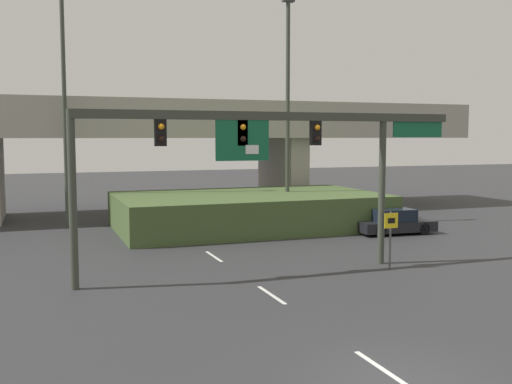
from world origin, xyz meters
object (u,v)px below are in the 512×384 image
object	(u,v)px
highway_light_pole_near	(64,88)
highway_light_pole_far	(288,106)
speed_limit_sign	(391,232)
parked_sedan_near_right	(394,222)
signal_gantry	(265,144)

from	to	relation	value
highway_light_pole_near	highway_light_pole_far	size ratio (longest dim) A/B	1.15
speed_limit_sign	parked_sedan_near_right	size ratio (longest dim) A/B	0.53
signal_gantry	parked_sedan_near_right	size ratio (longest dim) A/B	3.53
speed_limit_sign	parked_sedan_near_right	world-z (taller)	speed_limit_sign
signal_gantry	speed_limit_sign	xyz separation A→B (m)	(4.97, -0.94, -3.49)
speed_limit_sign	highway_light_pole_near	distance (m)	20.54
highway_light_pole_near	signal_gantry	bearing A→B (deg)	-66.24
highway_light_pole_near	speed_limit_sign	bearing A→B (deg)	-53.89
speed_limit_sign	highway_light_pole_far	world-z (taller)	highway_light_pole_far
highway_light_pole_far	parked_sedan_near_right	distance (m)	9.18
highway_light_pole_near	highway_light_pole_far	distance (m)	12.85
parked_sedan_near_right	speed_limit_sign	bearing A→B (deg)	-120.51
speed_limit_sign	parked_sedan_near_right	xyz separation A→B (m)	(4.96, 7.33, -0.86)
signal_gantry	speed_limit_sign	size ratio (longest dim) A/B	6.69
speed_limit_sign	highway_light_pole_far	xyz separation A→B (m)	(0.93, 12.56, 5.52)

